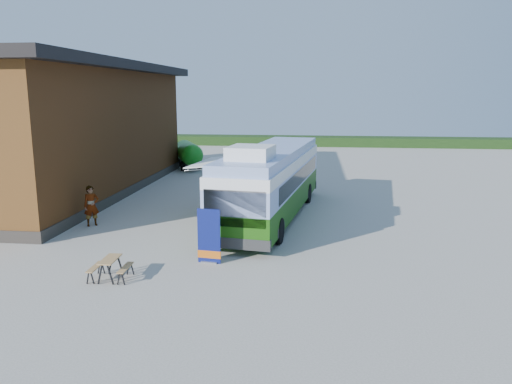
# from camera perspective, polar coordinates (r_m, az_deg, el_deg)

# --- Properties ---
(ground) EXTENTS (100.00, 100.00, 0.00)m
(ground) POSITION_cam_1_polar(r_m,az_deg,el_deg) (18.88, -5.88, -6.63)
(ground) COLOR #BCB7AD
(ground) RESTS_ON ground
(barn) EXTENTS (9.60, 21.20, 7.50)m
(barn) POSITION_cam_1_polar(r_m,az_deg,el_deg) (31.18, -21.17, 6.51)
(barn) COLOR brown
(barn) RESTS_ON ground
(hedge) EXTENTS (40.00, 3.00, 1.00)m
(hedge) POSITION_cam_1_polar(r_m,az_deg,el_deg) (55.92, 10.82, 5.69)
(hedge) COLOR #264419
(hedge) RESTS_ON ground
(bus) EXTENTS (4.20, 12.49, 3.77)m
(bus) POSITION_cam_1_polar(r_m,az_deg,el_deg) (23.23, 1.81, 1.40)
(bus) COLOR #235E0F
(bus) RESTS_ON ground
(awning) EXTENTS (3.01, 4.31, 0.51)m
(awning) POSITION_cam_1_polar(r_m,az_deg,el_deg) (23.67, -3.42, 3.90)
(awning) COLOR white
(awning) RESTS_ON ground
(banner) EXTENTS (0.83, 0.25, 1.92)m
(banner) POSITION_cam_1_polar(r_m,az_deg,el_deg) (17.27, -5.40, -5.61)
(banner) COLOR #0C155C
(banner) RESTS_ON ground
(picnic_table) EXTENTS (1.23, 1.10, 0.68)m
(picnic_table) POSITION_cam_1_polar(r_m,az_deg,el_deg) (16.48, -16.33, -7.89)
(picnic_table) COLOR #A6754E
(picnic_table) RESTS_ON ground
(person_a) EXTENTS (0.78, 0.74, 1.79)m
(person_a) POSITION_cam_1_polar(r_m,az_deg,el_deg) (23.10, -18.30, -1.51)
(person_a) COLOR #999999
(person_a) RESTS_ON ground
(person_b) EXTENTS (1.00, 0.98, 1.62)m
(person_b) POSITION_cam_1_polar(r_m,az_deg,el_deg) (29.26, -1.61, 1.51)
(person_b) COLOR #999999
(person_b) RESTS_ON ground
(slurry_tanker) EXTENTS (3.09, 5.13, 2.03)m
(slurry_tanker) POSITION_cam_1_polar(r_m,az_deg,el_deg) (39.06, -7.75, 4.42)
(slurry_tanker) COLOR #198A1A
(slurry_tanker) RESTS_ON ground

